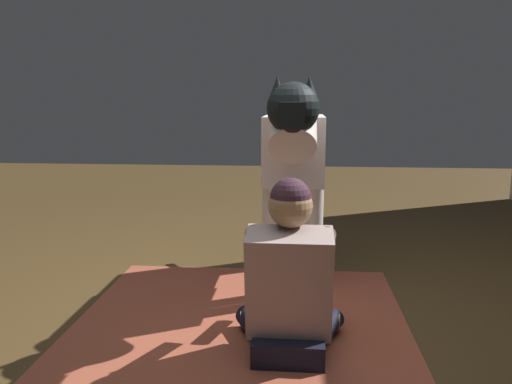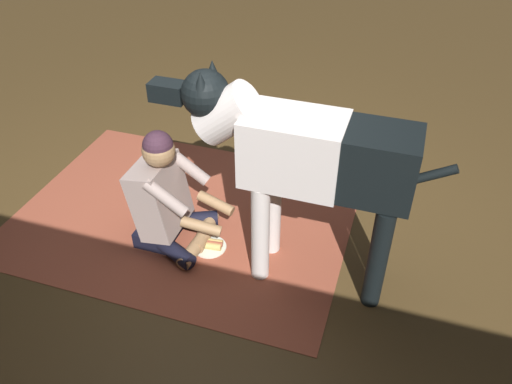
# 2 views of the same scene
# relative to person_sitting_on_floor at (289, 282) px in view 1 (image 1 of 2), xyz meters

# --- Properties ---
(ground_plane) EXTENTS (13.42, 13.42, 0.00)m
(ground_plane) POSITION_rel_person_sitting_on_floor_xyz_m (-0.18, -0.16, -0.36)
(ground_plane) COLOR #4B371C
(area_rug) EXTENTS (2.43, 1.84, 0.01)m
(area_rug) POSITION_rel_person_sitting_on_floor_xyz_m (0.02, -0.27, -0.35)
(area_rug) COLOR brown
(area_rug) RESTS_ON ground
(person_sitting_on_floor) EXTENTS (0.65, 0.58, 0.87)m
(person_sitting_on_floor) POSITION_rel_person_sitting_on_floor_xyz_m (0.00, 0.00, 0.00)
(person_sitting_on_floor) COLOR black
(person_sitting_on_floor) RESTS_ON ground
(large_dog) EXTENTS (1.72, 0.37, 1.34)m
(large_dog) POSITION_rel_person_sitting_on_floor_xyz_m (-0.91, 0.00, 0.51)
(large_dog) COLOR silver
(large_dog) RESTS_ON ground
(hot_dog_on_plate) EXTENTS (0.23, 0.23, 0.06)m
(hot_dog_on_plate) POSITION_rel_person_sitting_on_floor_xyz_m (-0.29, 0.00, -0.33)
(hot_dog_on_plate) COLOR silver
(hot_dog_on_plate) RESTS_ON ground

